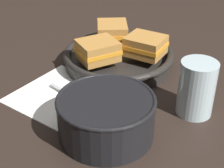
% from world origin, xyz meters
% --- Properties ---
extents(ground_plane, '(4.00, 4.00, 0.00)m').
position_xyz_m(ground_plane, '(0.00, 0.00, 0.00)').
color(ground_plane, black).
extents(napkin, '(0.24, 0.21, 0.00)m').
position_xyz_m(napkin, '(-0.06, -0.04, 0.00)').
color(napkin, white).
rests_on(napkin, ground_plane).
extents(soup_bowl, '(0.18, 0.18, 0.08)m').
position_xyz_m(soup_bowl, '(0.08, -0.08, 0.05)').
color(soup_bowl, black).
rests_on(soup_bowl, ground_plane).
extents(spoon, '(0.14, 0.03, 0.01)m').
position_xyz_m(spoon, '(-0.03, -0.04, 0.01)').
color(spoon, '#B7B7BC').
rests_on(spoon, napkin).
extents(skillet, '(0.28, 0.28, 0.04)m').
position_xyz_m(skillet, '(-0.07, 0.15, 0.02)').
color(skillet, black).
rests_on(skillet, ground_plane).
extents(sandwich_near_left, '(0.11, 0.11, 0.05)m').
position_xyz_m(sandwich_near_left, '(-0.08, 0.08, 0.07)').
color(sandwich_near_left, '#B27A38').
rests_on(sandwich_near_left, skillet).
extents(sandwich_near_right, '(0.10, 0.09, 0.05)m').
position_xyz_m(sandwich_near_right, '(-0.01, 0.17, 0.07)').
color(sandwich_near_right, '#B27A38').
rests_on(sandwich_near_right, skillet).
extents(sandwich_far_left, '(0.12, 0.12, 0.05)m').
position_xyz_m(sandwich_far_left, '(-0.12, 0.19, 0.07)').
color(sandwich_far_left, '#B27A38').
rests_on(sandwich_far_left, skillet).
extents(drinking_glass, '(0.07, 0.07, 0.11)m').
position_xyz_m(drinking_glass, '(0.17, 0.08, 0.06)').
color(drinking_glass, silver).
rests_on(drinking_glass, ground_plane).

